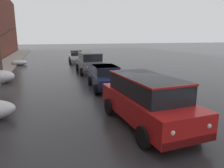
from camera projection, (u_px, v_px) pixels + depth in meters
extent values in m
ellipsoid|color=white|center=(172.00, 93.00, 10.43)|extent=(2.77, 0.97, 0.85)
ellipsoid|color=white|center=(160.00, 98.00, 10.06)|extent=(0.75, 0.62, 0.62)
ellipsoid|color=white|center=(161.00, 95.00, 10.23)|extent=(0.90, 0.75, 0.75)
ellipsoid|color=white|center=(19.00, 63.00, 24.00)|extent=(1.70, 1.27, 0.59)
ellipsoid|color=white|center=(18.00, 62.00, 24.18)|extent=(0.67, 0.56, 0.56)
ellipsoid|color=white|center=(0.00, 77.00, 14.69)|extent=(1.90, 1.37, 0.89)
ellipsoid|color=white|center=(2.00, 80.00, 14.57)|extent=(0.61, 0.51, 0.51)
ellipsoid|color=white|center=(4.00, 80.00, 14.72)|extent=(0.48, 0.40, 0.40)
cylinder|color=#4C3D2D|center=(5.00, 33.00, 15.31)|extent=(1.14, 1.11, 0.93)
cube|color=red|center=(146.00, 105.00, 7.58)|extent=(2.01, 4.74, 0.80)
cube|color=black|center=(147.00, 85.00, 7.46)|extent=(1.70, 3.33, 0.68)
cube|color=red|center=(147.00, 77.00, 7.40)|extent=(1.74, 3.40, 0.06)
cube|color=#520B0B|center=(189.00, 141.00, 5.56)|extent=(1.78, 0.19, 0.22)
cube|color=#520B0B|center=(122.00, 97.00, 9.73)|extent=(1.78, 0.19, 0.22)
cylinder|color=black|center=(194.00, 128.00, 6.67)|extent=(0.21, 0.69, 0.68)
cylinder|color=black|center=(143.00, 137.00, 6.03)|extent=(0.21, 0.69, 0.68)
cylinder|color=black|center=(148.00, 102.00, 9.31)|extent=(0.21, 0.69, 0.68)
cylinder|color=black|center=(109.00, 107.00, 8.67)|extent=(0.21, 0.69, 0.68)
sphere|color=silver|center=(209.00, 126.00, 5.66)|extent=(0.14, 0.14, 0.14)
sphere|color=silver|center=(172.00, 133.00, 5.25)|extent=(0.14, 0.14, 0.14)
cube|color=navy|center=(106.00, 79.00, 13.00)|extent=(1.88, 3.99, 0.60)
cube|color=black|center=(105.00, 70.00, 13.06)|extent=(1.53, 2.11, 0.52)
cube|color=navy|center=(105.00, 66.00, 13.01)|extent=(1.56, 2.15, 0.06)
cube|color=black|center=(114.00, 89.00, 11.25)|extent=(1.59, 0.23, 0.22)
cube|color=black|center=(100.00, 77.00, 14.83)|extent=(1.59, 0.23, 0.22)
cylinder|color=black|center=(124.00, 88.00, 12.13)|extent=(0.22, 0.61, 0.60)
cylinder|color=black|center=(96.00, 89.00, 11.72)|extent=(0.22, 0.61, 0.60)
cylinder|color=black|center=(114.00, 80.00, 14.40)|extent=(0.22, 0.61, 0.60)
cylinder|color=black|center=(90.00, 81.00, 14.00)|extent=(0.22, 0.61, 0.60)
sphere|color=silver|center=(123.00, 84.00, 11.29)|extent=(0.14, 0.14, 0.14)
sphere|color=silver|center=(104.00, 85.00, 11.03)|extent=(0.14, 0.14, 0.14)
cube|color=slate|center=(90.00, 65.00, 18.78)|extent=(2.01, 4.40, 0.80)
cube|color=black|center=(90.00, 56.00, 18.66)|extent=(1.71, 3.09, 0.68)
cube|color=slate|center=(90.00, 53.00, 18.59)|extent=(1.75, 3.15, 0.06)
cube|color=#303032|center=(95.00, 71.00, 16.86)|extent=(1.86, 0.17, 0.22)
cube|color=#303032|center=(86.00, 65.00, 20.82)|extent=(1.86, 0.17, 0.22)
cylinder|color=black|center=(104.00, 71.00, 17.88)|extent=(0.20, 0.68, 0.68)
cylinder|color=black|center=(82.00, 72.00, 17.34)|extent=(0.20, 0.68, 0.68)
cylinder|color=black|center=(97.00, 67.00, 20.40)|extent=(0.20, 0.68, 0.68)
cylinder|color=black|center=(77.00, 67.00, 19.85)|extent=(0.20, 0.68, 0.68)
sphere|color=silver|center=(102.00, 67.00, 16.92)|extent=(0.14, 0.14, 0.14)
sphere|color=silver|center=(87.00, 67.00, 16.58)|extent=(0.14, 0.14, 0.14)
cube|color=silver|center=(77.00, 58.00, 26.20)|extent=(1.99, 4.29, 0.60)
cube|color=black|center=(76.00, 53.00, 26.28)|extent=(1.60, 2.27, 0.52)
cube|color=silver|center=(76.00, 51.00, 26.23)|extent=(1.64, 2.32, 0.06)
cube|color=slate|center=(78.00, 61.00, 24.32)|extent=(1.65, 0.24, 0.22)
cube|color=slate|center=(76.00, 58.00, 28.17)|extent=(1.65, 0.24, 0.22)
cylinder|color=black|center=(85.00, 61.00, 25.25)|extent=(0.22, 0.61, 0.60)
cylinder|color=black|center=(70.00, 62.00, 24.84)|extent=(0.22, 0.61, 0.60)
cylinder|color=black|center=(83.00, 59.00, 27.70)|extent=(0.22, 0.61, 0.60)
cylinder|color=black|center=(69.00, 59.00, 27.29)|extent=(0.22, 0.61, 0.60)
sphere|color=silver|center=(83.00, 59.00, 24.36)|extent=(0.14, 0.14, 0.14)
sphere|color=silver|center=(73.00, 59.00, 24.10)|extent=(0.14, 0.14, 0.14)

